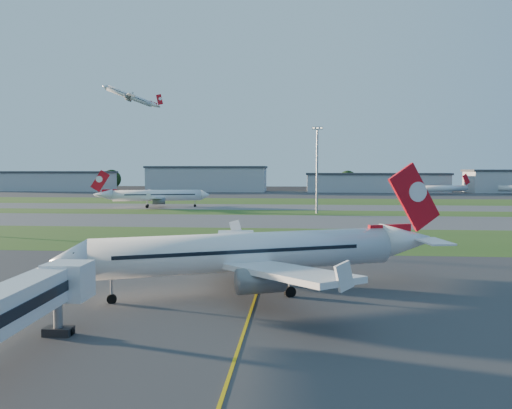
# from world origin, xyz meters

# --- Properties ---
(ground) EXTENTS (700.00, 700.00, 0.00)m
(ground) POSITION_xyz_m (0.00, 0.00, 0.00)
(ground) COLOR black
(ground) RESTS_ON ground
(apron_near) EXTENTS (300.00, 70.00, 0.01)m
(apron_near) POSITION_xyz_m (0.00, 0.00, 0.01)
(apron_near) COLOR #333335
(apron_near) RESTS_ON ground
(grass_strip_a) EXTENTS (300.00, 34.00, 0.01)m
(grass_strip_a) POSITION_xyz_m (0.00, 52.00, 0.01)
(grass_strip_a) COLOR #2C541C
(grass_strip_a) RESTS_ON ground
(taxiway_a) EXTENTS (300.00, 32.00, 0.01)m
(taxiway_a) POSITION_xyz_m (0.00, 85.00, 0.01)
(taxiway_a) COLOR #515154
(taxiway_a) RESTS_ON ground
(grass_strip_b) EXTENTS (300.00, 18.00, 0.01)m
(grass_strip_b) POSITION_xyz_m (0.00, 110.00, 0.01)
(grass_strip_b) COLOR #2C541C
(grass_strip_b) RESTS_ON ground
(taxiway_b) EXTENTS (300.00, 26.00, 0.01)m
(taxiway_b) POSITION_xyz_m (0.00, 132.00, 0.01)
(taxiway_b) COLOR #515154
(taxiway_b) RESTS_ON ground
(grass_strip_c) EXTENTS (300.00, 40.00, 0.01)m
(grass_strip_c) POSITION_xyz_m (0.00, 165.00, 0.01)
(grass_strip_c) COLOR #2C541C
(grass_strip_c) RESTS_ON ground
(apron_far) EXTENTS (400.00, 80.00, 0.01)m
(apron_far) POSITION_xyz_m (0.00, 225.00, 0.01)
(apron_far) COLOR #333335
(apron_far) RESTS_ON ground
(yellow_line) EXTENTS (0.25, 60.00, 0.02)m
(yellow_line) POSITION_xyz_m (5.00, 0.00, 0.00)
(yellow_line) COLOR gold
(yellow_line) RESTS_ON ground
(airliner_parked) EXTENTS (37.62, 31.91, 12.38)m
(airliner_parked) POSITION_xyz_m (4.38, 10.31, 4.35)
(airliner_parked) COLOR white
(airliner_parked) RESTS_ON ground
(airliner_taxiing) EXTENTS (36.35, 30.55, 11.62)m
(airliner_taxiing) POSITION_xyz_m (-39.70, 127.81, 4.08)
(airliner_taxiing) COLOR white
(airliner_taxiing) RESTS_ON ground
(airliner_departing) EXTENTS (29.12, 24.45, 9.29)m
(airliner_departing) POSITION_xyz_m (-79.72, 219.74, 51.98)
(airliner_departing) COLOR white
(mini_jet_near) EXTENTS (26.78, 13.60, 9.48)m
(mini_jet_near) POSITION_xyz_m (87.77, 229.18, 3.28)
(mini_jet_near) COLOR white
(mini_jet_near) RESTS_ON ground
(light_mast_centre) EXTENTS (3.20, 0.70, 25.80)m
(light_mast_centre) POSITION_xyz_m (15.00, 108.00, 14.81)
(light_mast_centre) COLOR gray
(light_mast_centre) RESTS_ON ground
(hangar_far_west) EXTENTS (91.80, 23.00, 12.20)m
(hangar_far_west) POSITION_xyz_m (-150.00, 255.00, 6.14)
(hangar_far_west) COLOR #9A9DA1
(hangar_far_west) RESTS_ON ground
(hangar_west) EXTENTS (71.40, 23.00, 15.20)m
(hangar_west) POSITION_xyz_m (-45.00, 255.00, 7.64)
(hangar_west) COLOR #9A9DA1
(hangar_west) RESTS_ON ground
(hangar_east) EXTENTS (81.60, 23.00, 11.20)m
(hangar_east) POSITION_xyz_m (55.00, 255.00, 5.64)
(hangar_east) COLOR #9A9DA1
(hangar_east) RESTS_ON ground
(tree_west) EXTENTS (12.10, 12.10, 13.20)m
(tree_west) POSITION_xyz_m (-110.00, 270.00, 7.14)
(tree_west) COLOR black
(tree_west) RESTS_ON ground
(tree_mid_west) EXTENTS (9.90, 9.90, 10.80)m
(tree_mid_west) POSITION_xyz_m (-20.00, 266.00, 5.84)
(tree_mid_west) COLOR black
(tree_mid_west) RESTS_ON ground
(tree_mid_east) EXTENTS (11.55, 11.55, 12.60)m
(tree_mid_east) POSITION_xyz_m (40.00, 269.00, 6.81)
(tree_mid_east) COLOR black
(tree_mid_east) RESTS_ON ground
(tree_east) EXTENTS (10.45, 10.45, 11.40)m
(tree_east) POSITION_xyz_m (115.00, 267.00, 6.16)
(tree_east) COLOR black
(tree_east) RESTS_ON ground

